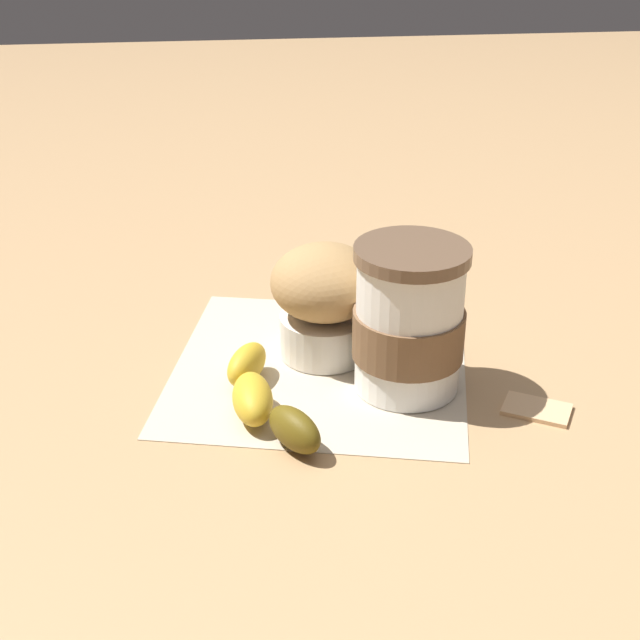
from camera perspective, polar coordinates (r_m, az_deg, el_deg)
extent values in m
plane|color=tan|center=(0.74, 0.00, -3.04)|extent=(3.00, 3.00, 0.00)
cube|color=beige|center=(0.74, 0.00, -2.99)|extent=(0.29, 0.29, 0.00)
cylinder|color=white|center=(0.69, 5.71, -0.30)|extent=(0.08, 0.08, 0.11)
cylinder|color=brown|center=(0.66, 5.94, 4.26)|extent=(0.09, 0.09, 0.01)
cylinder|color=brown|center=(0.69, 5.68, -0.85)|extent=(0.09, 0.09, 0.04)
cylinder|color=white|center=(0.75, 0.30, -0.91)|extent=(0.08, 0.08, 0.04)
ellipsoid|color=#AD8451|center=(0.73, 0.31, 2.45)|extent=(0.09, 0.09, 0.06)
ellipsoid|color=gold|center=(0.71, -4.71, -2.84)|extent=(0.05, 0.06, 0.03)
ellipsoid|color=gold|center=(0.67, -4.34, -5.05)|extent=(0.03, 0.06, 0.03)
ellipsoid|color=brown|center=(0.63, -1.64, -7.01)|extent=(0.05, 0.06, 0.03)
cube|color=#E0B27F|center=(0.70, 13.72, -5.45)|extent=(0.06, 0.05, 0.01)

